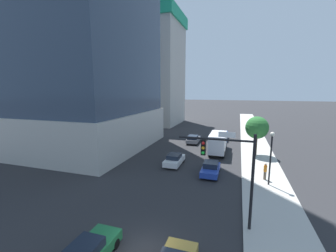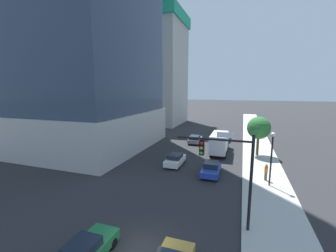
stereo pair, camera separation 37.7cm
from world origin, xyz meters
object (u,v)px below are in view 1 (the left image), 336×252
street_lamp (271,150)px  car_white (174,160)px  pedestrian_orange_shirt (265,171)px  traffic_light_pole (230,163)px  box_truck (218,141)px  car_blue (211,169)px  street_tree (257,128)px  car_gray (193,139)px  construction_building (153,65)px  car_silver (222,136)px  car_green (89,252)px

street_lamp → car_white: bearing=164.2°
car_white → pedestrian_orange_shirt: pedestrian_orange_shirt is taller
traffic_light_pole → pedestrian_orange_shirt: bearing=70.3°
street_lamp → box_truck: (-5.90, 10.38, -1.89)m
car_blue → traffic_light_pole: bearing=-76.1°
street_lamp → street_tree: 10.58m
car_gray → car_white: (0.00, -12.41, -0.01)m
construction_building → car_gray: size_ratio=8.45×
traffic_light_pole → street_lamp: traffic_light_pole is taller
construction_building → pedestrian_orange_shirt: size_ratio=21.83×
street_tree → pedestrian_orange_shirt: street_tree is taller
car_white → box_truck: bearing=56.8°
construction_building → car_gray: bearing=-52.1°
pedestrian_orange_shirt → street_tree: bearing=92.1°
car_white → car_silver: 17.14m
car_blue → box_truck: box_truck is taller
car_green → car_gray: bearing=90.0°
car_gray → box_truck: size_ratio=0.59×
traffic_light_pole → pedestrian_orange_shirt: traffic_light_pole is taller
car_green → car_silver: bearing=81.8°
traffic_light_pole → car_green: (-7.12, -5.76, -3.99)m
street_tree → car_white: size_ratio=1.36×
car_white → car_gray: bearing=90.0°
street_lamp → car_green: street_lamp is taller
construction_building → car_blue: size_ratio=9.66×
car_green → car_silver: car_silver is taller
car_silver → traffic_light_pole: bearing=-85.2°
traffic_light_pole → car_white: bearing=122.5°
car_blue → car_silver: 18.27m
car_gray → car_blue: size_ratio=1.14×
car_gray → box_truck: box_truck is taller
construction_building → car_silver: 30.59m
car_gray → pedestrian_orange_shirt: size_ratio=2.58×
construction_building → car_blue: bearing=-59.2°
traffic_light_pole → street_lamp: size_ratio=1.24×
traffic_light_pole → street_lamp: (3.59, 8.13, -0.98)m
street_lamp → car_green: (-10.71, -13.89, -3.01)m
street_lamp → car_gray: street_lamp is taller
car_gray → box_truck: 7.05m
car_green → box_truck: size_ratio=0.52×
car_green → car_white: bearing=90.0°
car_green → box_truck: 24.77m
street_lamp → car_gray: bearing=124.8°
street_lamp → pedestrian_orange_shirt: size_ratio=3.00×
construction_building → traffic_light_pole: bearing=-62.4°
street_lamp → car_blue: (-5.90, 1.21, -2.99)m
street_tree → car_silver: (-5.33, 8.93, -3.40)m
street_tree → car_silver: size_ratio=1.20×
car_blue → car_silver: car_silver is taller
construction_building → street_tree: construction_building is taller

